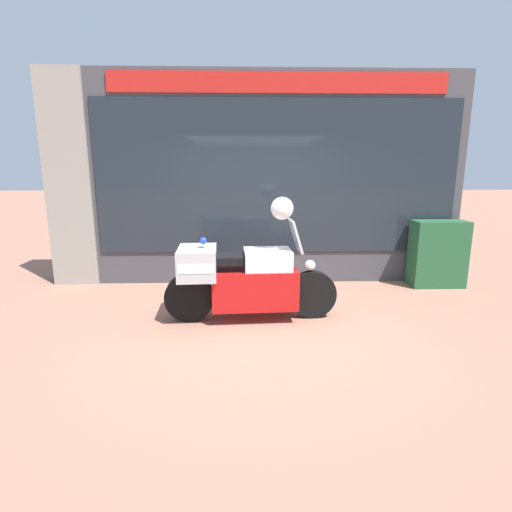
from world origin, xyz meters
The scene contains 6 objects.
ground_plane centered at (0.00, 0.00, 0.00)m, with size 60.00×60.00×0.00m, color #9E6B56.
shop_building centered at (-0.37, 2.00, 1.76)m, with size 6.96×0.55×3.50m.
window_display centered at (0.30, 2.03, 0.50)m, with size 5.76×0.30×2.12m.
paramedic_motorcycle centered at (-0.25, 0.08, 0.56)m, with size 2.26×0.72×1.32m.
utility_cabinet centered at (3.02, 1.51, 0.55)m, with size 0.87×0.42×1.11m, color #235633.
white_helmet centered at (0.26, 0.11, 1.46)m, with size 0.29×0.29×0.29m, color white.
Camera 1 is at (-0.22, -4.92, 1.98)m, focal length 28.00 mm.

